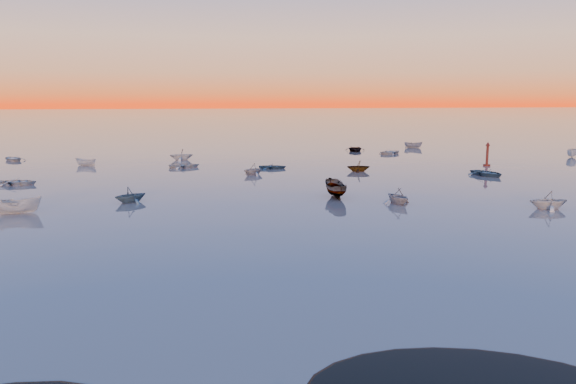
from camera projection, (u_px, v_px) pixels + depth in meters
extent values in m
plane|color=#6F635D|center=(215.00, 142.00, 117.09)|extent=(600.00, 600.00, 0.00)
imported|color=silver|center=(18.00, 213.00, 46.36)|extent=(1.91, 4.00, 1.35)
imported|color=slate|center=(398.00, 204.00, 50.54)|extent=(3.47, 2.21, 1.12)
cylinder|color=#45140E|center=(487.00, 165.00, 77.54)|extent=(0.97, 0.97, 0.32)
cylinder|color=#45140E|center=(487.00, 156.00, 77.31)|extent=(0.34, 0.34, 2.79)
cone|color=#45140E|center=(488.00, 144.00, 77.03)|extent=(0.64, 0.64, 0.54)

